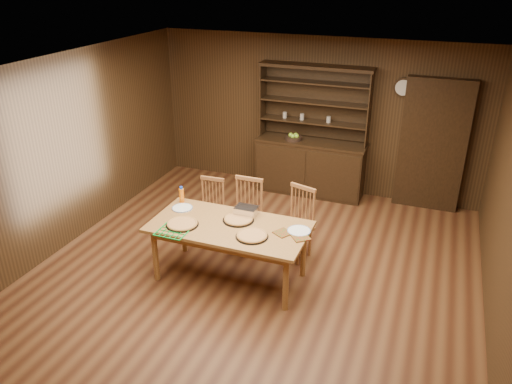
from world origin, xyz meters
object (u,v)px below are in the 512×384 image
at_px(dining_table, 229,231).
at_px(chair_right, 298,220).
at_px(juice_bottle, 182,195).
at_px(chair_center, 247,212).
at_px(china_hutch, 311,160).
at_px(chair_left, 211,207).

xyz_separation_m(dining_table, chair_right, (0.63, 0.84, -0.15)).
bearing_deg(juice_bottle, dining_table, -23.81).
height_order(chair_center, juice_bottle, chair_center).
bearing_deg(juice_bottle, chair_right, 17.33).
bearing_deg(china_hutch, chair_right, -79.38).
height_order(dining_table, chair_center, chair_center).
relative_size(chair_right, juice_bottle, 4.50).
relative_size(dining_table, chair_right, 1.94).
distance_m(chair_left, juice_bottle, 0.64).
xyz_separation_m(chair_left, chair_right, (1.30, -0.02, 0.05)).
relative_size(chair_center, chair_right, 1.03).
height_order(chair_left, juice_bottle, juice_bottle).
bearing_deg(juice_bottle, chair_center, 28.54).
xyz_separation_m(china_hutch, juice_bottle, (-1.10, -2.49, 0.26)).
distance_m(chair_left, chair_center, 0.58).
bearing_deg(chair_right, dining_table, -109.53).
xyz_separation_m(chair_center, juice_bottle, (-0.76, -0.41, 0.31)).
distance_m(china_hutch, chair_left, 2.21).
xyz_separation_m(chair_right, juice_bottle, (-1.48, -0.46, 0.33)).
distance_m(dining_table, chair_left, 1.10).
distance_m(china_hutch, dining_table, 2.87).
xyz_separation_m(dining_table, chair_center, (-0.09, 0.79, -0.13)).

